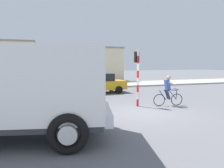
{
  "coord_description": "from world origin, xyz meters",
  "views": [
    {
      "loc": [
        -4.67,
        -8.96,
        2.38
      ],
      "look_at": [
        -0.75,
        2.5,
        1.2
      ],
      "focal_mm": 33.45,
      "sensor_mm": 36.0,
      "label": 1
    }
  ],
  "objects": [
    {
      "name": "cyclist",
      "position": [
        2.11,
        1.06,
        0.86
      ],
      "size": [
        1.71,
        0.55,
        1.72
      ],
      "color": "black",
      "rests_on": "ground"
    },
    {
      "name": "building_mid_block",
      "position": [
        1.07,
        18.57,
        2.26
      ],
      "size": [
        8.85,
        5.58,
        4.51
      ],
      "color": "beige",
      "rests_on": "ground"
    },
    {
      "name": "car_red_near",
      "position": [
        -6.95,
        6.85,
        0.82
      ],
      "size": [
        4.16,
        2.21,
        1.6
      ],
      "color": "#1E2328",
      "rests_on": "ground"
    },
    {
      "name": "ground_plane",
      "position": [
        0.0,
        0.0,
        0.0
      ],
      "size": [
        120.0,
        120.0,
        0.0
      ],
      "primitive_type": "plane",
      "color": "slate"
    },
    {
      "name": "sidewalk_far",
      "position": [
        0.0,
        12.92,
        0.08
      ],
      "size": [
        80.0,
        5.0,
        0.16
      ],
      "primitive_type": "cube",
      "color": "#ADADA8",
      "rests_on": "ground"
    },
    {
      "name": "car_far_side",
      "position": [
        -3.57,
        6.07,
        0.82
      ],
      "size": [
        4.31,
        2.73,
        1.6
      ],
      "color": "gold",
      "rests_on": "ground"
    },
    {
      "name": "car_white_mid",
      "position": [
        -0.12,
        7.32,
        0.82
      ],
      "size": [
        4.09,
        2.05,
        1.6
      ],
      "color": "gold",
      "rests_on": "ground"
    },
    {
      "name": "traffic_light_pole",
      "position": [
        0.43,
        1.58,
        2.07
      ],
      "size": [
        0.24,
        0.43,
        3.2
      ],
      "color": "red",
      "rests_on": "ground"
    },
    {
      "name": "truck_foreground",
      "position": [
        -5.3,
        -1.99,
        1.67
      ],
      "size": [
        5.83,
        3.7,
        2.9
      ],
      "color": "white",
      "rests_on": "ground"
    }
  ]
}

